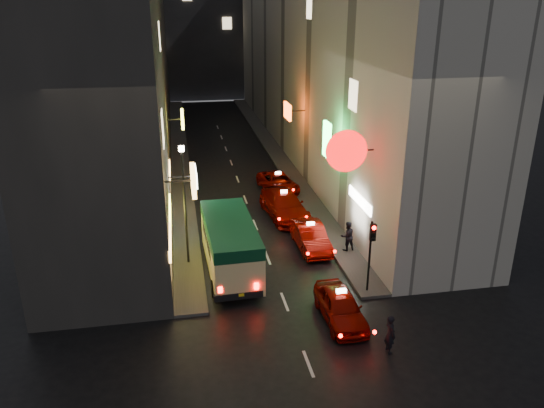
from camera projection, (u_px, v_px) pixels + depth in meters
building_left at (126, 51)px, 43.09m from camera, size 7.55×52.04×18.00m
building_right at (317, 48)px, 45.77m from camera, size 8.40×52.00×18.00m
building_far at (201, 14)px, 73.06m from camera, size 30.00×10.00×22.00m
sidewalk_left at (180, 155)px, 46.95m from camera, size 1.50×52.00×0.15m
sidewalk_right at (274, 150)px, 48.37m from camera, size 1.50×52.00×0.15m
minibus at (230, 241)px, 26.21m from camera, size 2.50×6.60×2.81m
taxi_near at (341, 304)px, 22.66m from camera, size 2.10×4.95×1.73m
taxi_second at (310, 235)px, 29.29m from camera, size 2.23×5.13×1.78m
taxi_third at (284, 203)px, 33.56m from camera, size 2.95×6.01×2.02m
taxi_far at (278, 181)px, 38.12m from camera, size 2.60×4.86×1.64m
pedestrian_crossing at (390, 332)px, 20.56m from camera, size 0.46×0.65×1.84m
pedestrian_sidewalk at (347, 234)px, 28.66m from camera, size 0.78×0.58×1.88m
traffic_light at (372, 242)px, 23.97m from camera, size 0.26×0.43×3.50m
lamp_post at (185, 198)px, 26.38m from camera, size 0.28×0.28×6.22m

